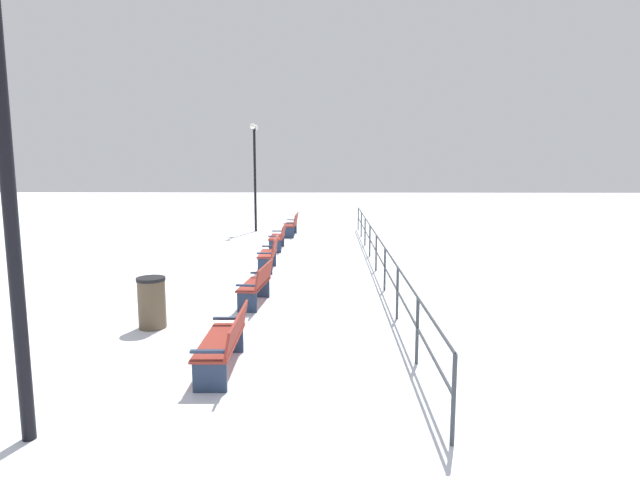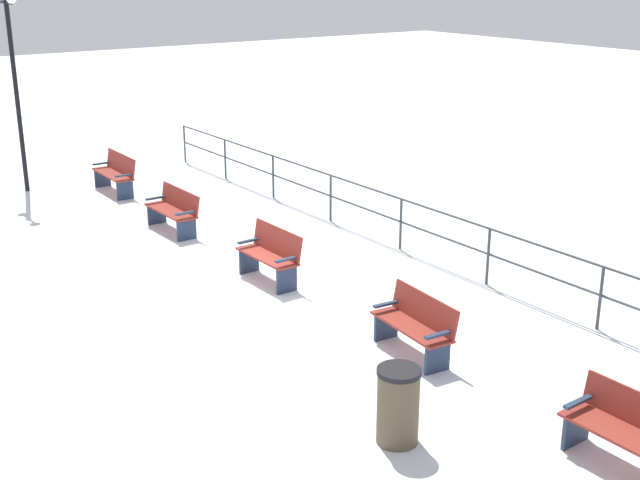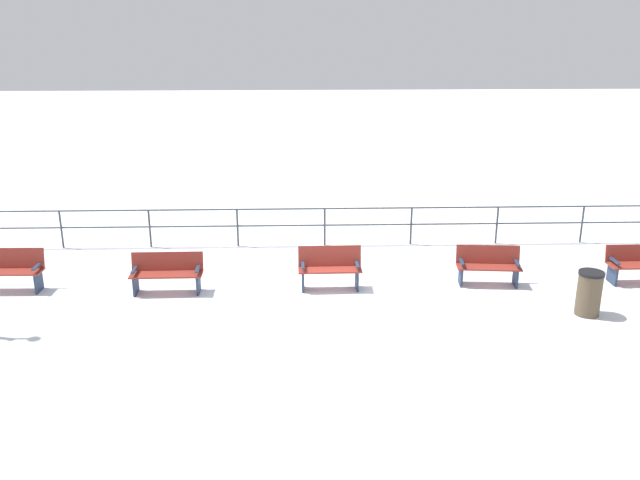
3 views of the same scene
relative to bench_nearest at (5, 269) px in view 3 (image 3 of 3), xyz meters
name	(u,v)px [view 3 (image 3 of 3)]	position (x,y,z in m)	size (l,w,h in m)	color
ground_plane	(330,289)	(0.19, 7.16, -0.49)	(80.00, 80.00, 0.00)	white
bench_nearest	(5,269)	(0.00, 0.00, 0.00)	(0.53, 1.66, 0.93)	maroon
bench_second	(167,272)	(0.22, 3.58, -0.03)	(0.53, 1.57, 0.87)	maroon
bench_third	(330,267)	(0.13, 7.16, 0.00)	(0.51, 1.41, 0.95)	maroon
bench_fourth	(488,265)	(-0.01, 10.75, -0.04)	(0.63, 1.46, 0.87)	maroon
waterfront_railing	(325,220)	(-2.82, 7.16, 0.21)	(0.05, 18.33, 1.02)	#383D42
trash_bin	(589,293)	(1.68, 12.36, -0.03)	(0.51, 0.51, 0.93)	brown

